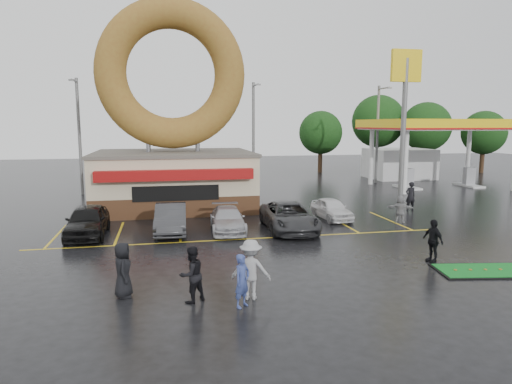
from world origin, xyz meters
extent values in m
plane|color=black|center=(0.00, 0.00, 0.00)|extent=(120.00, 120.00, 0.00)
cube|color=#472B19|center=(-3.00, 13.00, 0.60)|extent=(10.00, 8.00, 1.20)
cube|color=beige|center=(-3.00, 13.00, 2.35)|extent=(10.00, 8.00, 2.30)
cube|color=#59544C|center=(-3.00, 13.00, 3.60)|extent=(10.20, 8.20, 0.20)
cube|color=maroon|center=(-3.00, 8.70, 2.60)|extent=(9.00, 0.60, 0.60)
cylinder|color=slate|center=(-4.60, 13.00, 4.30)|extent=(0.30, 0.30, 1.20)
cylinder|color=slate|center=(-1.40, 13.00, 4.30)|extent=(0.30, 0.30, 1.20)
torus|color=brown|center=(-3.00, 13.00, 8.70)|extent=(9.60, 2.00, 9.60)
cylinder|color=silver|center=(15.00, 15.00, 2.50)|extent=(0.40, 0.40, 5.00)
cylinder|color=silver|center=(15.00, 21.00, 2.50)|extent=(0.40, 0.40, 5.00)
cylinder|color=silver|center=(25.00, 21.00, 2.50)|extent=(0.40, 0.40, 5.00)
cube|color=silver|center=(20.00, 18.00, 5.25)|extent=(12.00, 8.00, 0.50)
cube|color=yellow|center=(20.00, 18.00, 5.55)|extent=(12.30, 8.30, 0.70)
cube|color=#99999E|center=(17.00, 18.00, 0.90)|extent=(0.90, 0.60, 1.60)
cube|color=#99999E|center=(23.00, 18.00, 0.90)|extent=(0.90, 0.60, 1.60)
cube|color=silver|center=(20.00, 25.00, 1.50)|extent=(6.00, 5.00, 3.00)
cylinder|color=slate|center=(13.00, 12.00, 5.00)|extent=(0.36, 0.36, 10.00)
cube|color=yellow|center=(13.00, 12.00, 9.50)|extent=(2.20, 0.30, 2.20)
cylinder|color=slate|center=(-10.00, 20.00, 4.50)|extent=(0.24, 0.24, 9.00)
cylinder|color=slate|center=(-10.00, 19.00, 8.70)|extent=(0.12, 2.00, 0.12)
cube|color=slate|center=(-10.00, 18.00, 8.65)|extent=(0.40, 0.18, 0.12)
cylinder|color=slate|center=(4.00, 21.00, 4.50)|extent=(0.24, 0.24, 9.00)
cylinder|color=slate|center=(4.00, 20.00, 8.70)|extent=(0.12, 2.00, 0.12)
cube|color=slate|center=(4.00, 19.00, 8.65)|extent=(0.40, 0.18, 0.12)
cylinder|color=slate|center=(16.00, 22.00, 4.50)|extent=(0.24, 0.24, 9.00)
cylinder|color=slate|center=(16.00, 21.00, 8.70)|extent=(0.12, 2.00, 0.12)
cube|color=slate|center=(16.00, 20.00, 8.65)|extent=(0.40, 0.18, 0.12)
cylinder|color=#332114|center=(26.00, 30.00, 1.44)|extent=(0.50, 0.50, 2.88)
sphere|color=black|center=(26.00, 30.00, 5.20)|extent=(5.60, 5.60, 5.60)
cylinder|color=#332114|center=(32.00, 28.00, 1.26)|extent=(0.50, 0.50, 2.52)
sphere|color=black|center=(32.00, 28.00, 4.55)|extent=(4.90, 4.90, 4.90)
cylinder|color=#332114|center=(22.00, 34.00, 1.62)|extent=(0.50, 0.50, 3.24)
sphere|color=black|center=(22.00, 34.00, 5.85)|extent=(6.30, 6.30, 6.30)
cylinder|color=#332114|center=(14.00, 32.00, 1.26)|extent=(0.50, 0.50, 2.52)
sphere|color=black|center=(14.00, 32.00, 4.55)|extent=(4.90, 4.90, 4.90)
imported|color=black|center=(-7.43, 5.49, 0.78)|extent=(1.83, 4.55, 1.55)
imported|color=#333336|center=(-3.39, 5.47, 0.73)|extent=(1.73, 4.47, 1.45)
imported|color=#ADADB2|center=(-0.51, 5.23, 0.61)|extent=(1.97, 4.30, 1.22)
imported|color=#313133|center=(2.65, 4.76, 0.72)|extent=(2.61, 5.30, 1.45)
imported|color=silver|center=(5.83, 6.95, 0.62)|extent=(1.68, 3.71, 1.24)
imported|color=navy|center=(-1.47, -4.70, 0.82)|extent=(0.71, 0.69, 1.64)
imported|color=black|center=(-2.94, -4.00, 0.88)|extent=(1.08, 1.03, 1.77)
imported|color=gray|center=(-1.09, -4.13, 0.96)|extent=(1.40, 1.07, 1.92)
imported|color=black|center=(-5.06, -3.16, 0.89)|extent=(0.62, 0.91, 1.79)
imported|color=black|center=(6.81, -1.71, 0.87)|extent=(0.62, 1.08, 1.74)
imported|color=gray|center=(9.27, 5.32, 0.78)|extent=(1.51, 1.04, 1.56)
imported|color=black|center=(11.78, 8.56, 0.93)|extent=(0.68, 0.45, 1.85)
cube|color=#1B481C|center=(-7.50, 12.88, 0.65)|extent=(1.94, 1.42, 1.30)
cube|color=black|center=(8.35, -3.31, 0.02)|extent=(4.46, 2.48, 0.05)
cube|color=#127022|center=(8.35, -3.31, 0.05)|extent=(4.24, 2.26, 0.03)
camera|label=1|loc=(-3.71, -17.70, 5.49)|focal=32.00mm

